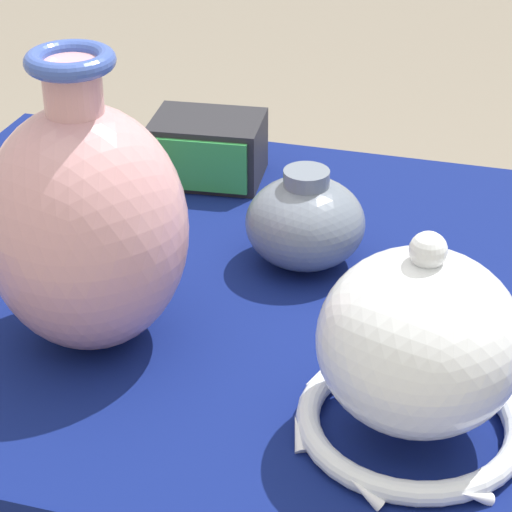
{
  "coord_description": "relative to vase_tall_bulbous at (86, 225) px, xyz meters",
  "views": [
    {
      "loc": [
        0.18,
        -0.93,
        1.39
      ],
      "look_at": [
        -0.05,
        -0.13,
        0.9
      ],
      "focal_mm": 70.0,
      "sensor_mm": 36.0,
      "label": 1
    }
  ],
  "objects": [
    {
      "name": "vase_tall_bulbous",
      "position": [
        0.0,
        0.0,
        0.0
      ],
      "size": [
        0.2,
        0.2,
        0.31
      ],
      "color": "#D19399",
      "rests_on": "display_table"
    },
    {
      "name": "pot_squat_terracotta",
      "position": [
        -0.11,
        0.23,
        -0.1
      ],
      "size": [
        0.1,
        0.1,
        0.07
      ],
      "primitive_type": "cylinder",
      "color": "#BC6642",
      "rests_on": "display_table"
    },
    {
      "name": "mosaic_tile_box",
      "position": [
        -0.01,
        0.39,
        -0.09
      ],
      "size": [
        0.16,
        0.13,
        0.09
      ],
      "rotation": [
        0.0,
        0.0,
        0.1
      ],
      "color": "#232328",
      "rests_on": "display_table"
    },
    {
      "name": "vase_dome_bell",
      "position": [
        0.34,
        -0.06,
        -0.05
      ],
      "size": [
        0.22,
        0.23,
        0.21
      ],
      "color": "white",
      "rests_on": "display_table"
    },
    {
      "name": "display_table",
      "position": [
        0.22,
        0.13,
        -0.22
      ],
      "size": [
        1.16,
        0.78,
        0.78
      ],
      "color": "olive",
      "rests_on": "ground_plane"
    },
    {
      "name": "jar_round_slate",
      "position": [
        0.17,
        0.21,
        -0.08
      ],
      "size": [
        0.14,
        0.14,
        0.12
      ],
      "color": "slate",
      "rests_on": "display_table"
    }
  ]
}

